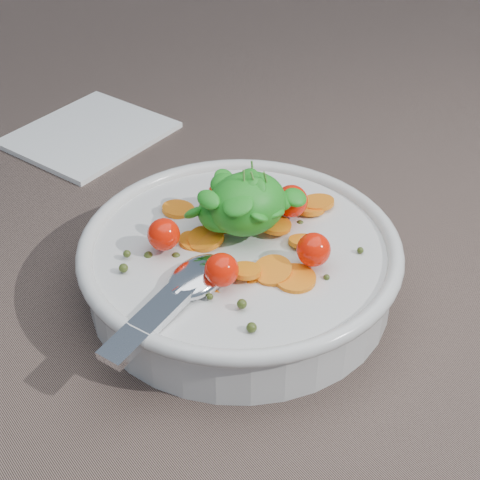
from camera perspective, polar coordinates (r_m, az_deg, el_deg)
ground at (r=0.57m, az=-4.00°, el=-3.55°), size 6.00×6.00×0.00m
bowl at (r=0.55m, az=-0.01°, el=-1.75°), size 0.26×0.24×0.10m
napkin at (r=0.78m, az=-11.59°, el=8.04°), size 0.18×0.16×0.01m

